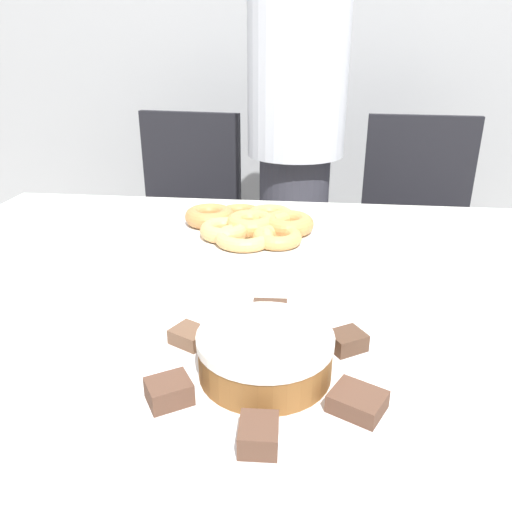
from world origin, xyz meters
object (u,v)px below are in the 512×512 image
Objects in this scene: person_standing at (296,137)px; office_chair_left at (181,242)px; plate_cake at (265,376)px; frosted_cake at (265,354)px; office_chair_right at (414,252)px; plate_donuts at (251,234)px.

office_chair_left is at bearing 169.56° from person_standing.
frosted_cake is at bearing -116.57° from plate_cake.
office_chair_right is 2.56× the size of plate_donuts.
person_standing is at bearing 90.53° from plate_cake.
office_chair_left is at bearing 109.77° from frosted_cake.
person_standing is 1.79× the size of office_chair_right.
plate_cake is at bearing -105.68° from office_chair_right.
plate_cake is at bearing -81.02° from plate_donuts.
office_chair_left is 0.87m from office_chair_right.
office_chair_left and office_chair_right have the same top height.
office_chair_left is 5.33× the size of frosted_cake.
person_standing reaches higher than office_chair_right.
person_standing is at bearing -166.10° from office_chair_right.
plate_cake is (0.44, -1.23, 0.31)m from office_chair_left.
person_standing is 1.15m from frosted_cake.
office_chair_right is 0.94m from plate_donuts.
plate_donuts is at bearing 98.98° from frosted_cake.
office_chair_left is 1.35m from frosted_cake.
plate_cake is 1.95× the size of frosted_cake.
person_standing reaches higher than frosted_cake.
office_chair_left is 0.87m from plate_donuts.
frosted_cake reaches higher than plate_donuts.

